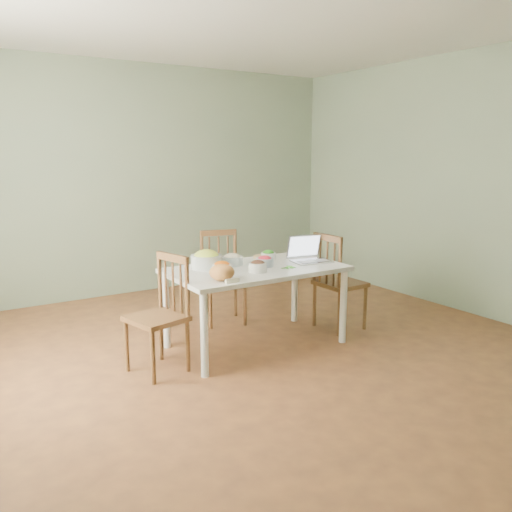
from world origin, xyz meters
TOP-DOWN VIEW (x-y plane):
  - floor at (0.00, 0.00)m, footprint 5.00×5.00m
  - ceiling at (0.00, 0.00)m, footprint 5.00×5.00m
  - wall_back at (0.00, 2.50)m, footprint 5.00×0.00m
  - wall_right at (2.50, 0.00)m, footprint 0.00×5.00m
  - dining_table at (0.08, 0.18)m, footprint 1.50×0.84m
  - chair_far at (0.14, 0.89)m, footprint 0.48×0.47m
  - chair_left at (-0.88, 0.10)m, footprint 0.47×0.48m
  - chair_right at (1.01, 0.14)m, footprint 0.40×0.42m
  - bread_boule at (-0.40, -0.08)m, footprint 0.22×0.22m
  - butter_stick at (-0.37, -0.18)m, footprint 0.11×0.04m
  - bowl_squash at (-0.30, 0.38)m, footprint 0.32×0.32m
  - bowl_carrot at (-0.27, 0.16)m, footprint 0.21×0.21m
  - bowl_onion at (-0.05, 0.37)m, footprint 0.25×0.25m
  - bowl_mushroom at (-0.01, 0.02)m, footprint 0.19×0.19m
  - bowl_redpep at (0.16, 0.17)m, footprint 0.19×0.19m
  - bowl_broccoli at (0.36, 0.41)m, footprint 0.15×0.15m
  - flatbread at (0.36, 0.48)m, footprint 0.23×0.23m
  - basil_bunch at (0.29, 0.02)m, footprint 0.17×0.17m
  - laptop at (0.62, 0.10)m, footprint 0.38×0.34m

SIDE VIEW (x-z plane):
  - floor at x=0.00m, z-range 0.00..0.00m
  - dining_table at x=0.08m, z-range 0.00..0.70m
  - chair_left at x=-0.88m, z-range 0.00..0.91m
  - chair_far at x=0.14m, z-range 0.00..0.91m
  - chair_right at x=1.01m, z-range 0.00..0.93m
  - basil_bunch at x=0.29m, z-range 0.70..0.72m
  - flatbread at x=0.36m, z-range 0.70..0.72m
  - butter_stick at x=-0.37m, z-range 0.70..0.73m
  - bowl_broccoli at x=0.36m, z-range 0.70..0.79m
  - bowl_redpep at x=0.16m, z-range 0.70..0.79m
  - bowl_carrot at x=-0.27m, z-range 0.70..0.79m
  - bowl_mushroom at x=-0.01m, z-range 0.70..0.80m
  - bowl_onion at x=-0.05m, z-range 0.70..0.80m
  - bread_boule at x=-0.40m, z-range 0.70..0.83m
  - bowl_squash at x=-0.30m, z-range 0.70..0.86m
  - laptop at x=0.62m, z-range 0.70..0.93m
  - wall_back at x=0.00m, z-range 0.00..2.70m
  - wall_right at x=2.50m, z-range 0.00..2.70m
  - ceiling at x=0.00m, z-range 2.70..2.70m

